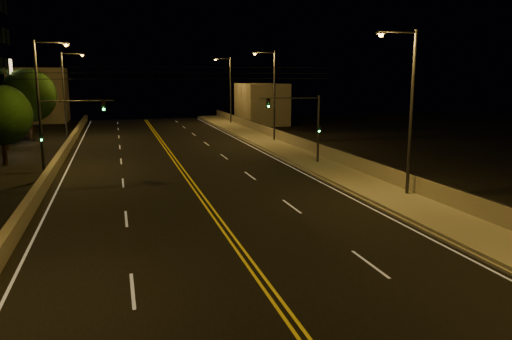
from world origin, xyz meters
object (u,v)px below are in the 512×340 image
object	(u,v)px
tree_1	(4,109)
tree_2	(29,95)
streetlight_1	(408,104)
streetlight_2	(272,91)
traffic_signal_right	(306,121)
streetlight_6	(66,90)
streetlight_5	(42,98)
tree_0	(1,115)
streetlight_3	(229,87)
traffic_signal_left	(57,128)

from	to	relation	value
tree_1	tree_2	distance (m)	6.66
streetlight_1	tree_2	xyz separation A→B (m)	(-25.43, 34.92, -0.55)
streetlight_2	tree_2	xyz separation A→B (m)	(-25.43, 8.89, -0.55)
streetlight_2	tree_1	bearing A→B (deg)	174.76
traffic_signal_right	tree_2	xyz separation A→B (m)	(-23.84, 23.06, 1.43)
streetlight_6	tree_2	bearing A→B (deg)	175.77
streetlight_5	tree_0	size ratio (longest dim) A/B	1.51
streetlight_2	tree_0	world-z (taller)	streetlight_2
streetlight_6	tree_0	bearing A→B (deg)	-102.83
streetlight_2	streetlight_3	distance (m)	21.20
streetlight_6	tree_1	size ratio (longest dim) A/B	1.54
streetlight_3	streetlight_5	distance (m)	38.99
streetlight_2	tree_0	bearing A→B (deg)	-163.49
streetlight_1	streetlight_6	xyz separation A→B (m)	(-21.47, 34.63, 0.00)
streetlight_3	traffic_signal_left	distance (m)	40.82
streetlight_2	traffic_signal_right	distance (m)	14.39
streetlight_1	streetlight_5	distance (m)	26.01
traffic_signal_right	tree_1	world-z (taller)	tree_1
streetlight_3	streetlight_6	size ratio (longest dim) A/B	1.00
streetlight_1	streetlight_3	bearing A→B (deg)	90.00
streetlight_1	tree_1	distance (m)	39.14
streetlight_5	tree_1	world-z (taller)	streetlight_5
streetlight_2	streetlight_3	size ratio (longest dim) A/B	1.00
traffic_signal_left	streetlight_5	bearing A→B (deg)	112.80
streetlight_2	traffic_signal_right	bearing A→B (deg)	-96.39
streetlight_1	streetlight_2	distance (m)	26.03
streetlight_3	tree_0	world-z (taller)	streetlight_3
tree_1	streetlight_2	bearing A→B (deg)	-5.24
streetlight_5	traffic_signal_left	world-z (taller)	streetlight_5
traffic_signal_right	tree_2	world-z (taller)	tree_2
streetlight_1	streetlight_5	size ratio (longest dim) A/B	1.00
traffic_signal_right	streetlight_2	bearing A→B (deg)	83.61
tree_2	streetlight_1	bearing A→B (deg)	-53.94
streetlight_2	streetlight_6	world-z (taller)	same
streetlight_1	tree_0	bearing A→B (deg)	143.52
streetlight_5	tree_2	size ratio (longest dim) A/B	1.22
streetlight_5	traffic_signal_right	size ratio (longest dim) A/B	1.72
traffic_signal_right	tree_1	xyz separation A→B (m)	(-25.20, 16.62, 0.36)
traffic_signal_right	tree_0	distance (m)	24.49
tree_0	tree_2	xyz separation A→B (m)	(-0.30, 16.34, 0.97)
streetlight_6	tree_1	world-z (taller)	streetlight_6
streetlight_6	tree_2	world-z (taller)	streetlight_6
tree_0	tree_2	size ratio (longest dim) A/B	0.81
streetlight_3	tree_2	world-z (taller)	streetlight_3
streetlight_1	traffic_signal_right	size ratio (longest dim) A/B	1.72
streetlight_1	traffic_signal_left	distance (m)	23.58
traffic_signal_left	tree_1	distance (m)	17.85
streetlight_3	tree_2	distance (m)	28.25
tree_2	tree_1	bearing A→B (deg)	-101.93
streetlight_3	traffic_signal_left	xyz separation A→B (m)	(-20.29, -35.36, -1.98)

